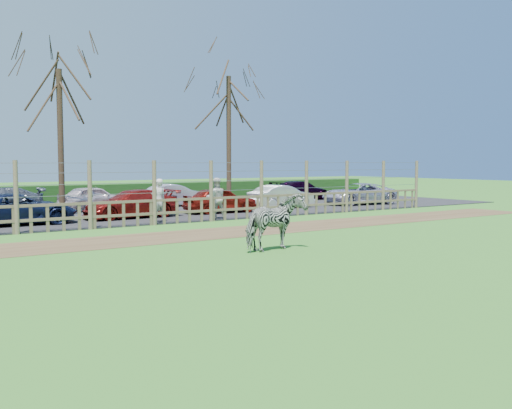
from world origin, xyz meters
TOP-DOWN VIEW (x-y plane):
  - ground at (0.00, 0.00)m, footprint 120.00×120.00m
  - dirt_strip at (0.00, 4.50)m, footprint 34.00×2.80m
  - asphalt at (0.00, 14.50)m, footprint 44.00×13.00m
  - hedge at (0.00, 21.50)m, footprint 46.00×2.00m
  - fence at (0.00, 8.00)m, footprint 30.16×0.16m
  - tree_mid at (-2.00, 13.50)m, footprint 4.80×4.80m
  - tree_right at (7.00, 14.00)m, footprint 4.80×4.80m
  - zebra at (0.16, 0.30)m, footprint 1.99×1.19m
  - visitor_a at (0.52, 8.78)m, footprint 0.68×0.49m
  - visitor_b at (3.06, 8.57)m, footprint 0.99×0.86m
  - crow at (4.25, 6.82)m, footprint 0.26×0.19m
  - car_2 at (-4.40, 10.79)m, footprint 4.35×2.06m
  - car_3 at (0.21, 10.90)m, footprint 4.23×1.93m
  - car_4 at (4.62, 10.88)m, footprint 3.60×1.63m
  - car_5 at (8.61, 11.39)m, footprint 3.72×1.51m
  - car_6 at (13.80, 11.10)m, footprint 4.52×2.49m
  - car_10 at (0.20, 15.82)m, footprint 3.68×1.89m
  - car_11 at (4.58, 15.71)m, footprint 3.73×1.54m
  - car_13 at (13.38, 15.81)m, footprint 4.31×2.18m

SIDE VIEW (x-z plane):
  - ground at x=0.00m, z-range 0.00..0.00m
  - dirt_strip at x=0.00m, z-range 0.00..0.01m
  - asphalt at x=0.00m, z-range 0.00..0.04m
  - crow at x=4.25m, z-range 0.00..0.21m
  - hedge at x=0.00m, z-range 0.00..1.10m
  - car_2 at x=-4.40m, z-range 0.04..1.24m
  - car_3 at x=0.21m, z-range 0.04..1.24m
  - car_4 at x=4.62m, z-range 0.04..1.24m
  - car_5 at x=8.61m, z-range 0.04..1.24m
  - car_6 at x=13.80m, z-range 0.04..1.24m
  - car_10 at x=0.20m, z-range 0.04..1.24m
  - car_11 at x=4.58m, z-range 0.04..1.24m
  - car_13 at x=13.38m, z-range 0.04..1.24m
  - zebra at x=0.16m, z-range 0.00..1.57m
  - fence at x=0.00m, z-range -0.45..2.05m
  - visitor_a at x=0.52m, z-range 0.04..1.76m
  - visitor_b at x=3.06m, z-range 0.04..1.76m
  - tree_mid at x=-2.00m, z-range 1.45..8.28m
  - tree_right at x=7.00m, z-range 1.57..8.92m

